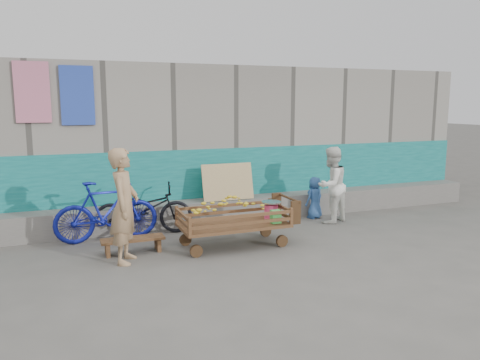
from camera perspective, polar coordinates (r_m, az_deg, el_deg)
name	(u,v)px	position (r m, az deg, el deg)	size (l,w,h in m)	color
ground	(261,260)	(6.93, 2.53, -9.77)	(80.00, 80.00, 0.00)	#55544E
building_wall	(187,140)	(10.41, -6.53, 4.84)	(12.00, 3.50, 3.00)	gray
banana_cart	(232,214)	(7.43, -1.04, -4.12)	(1.87, 0.85, 0.80)	#51341F
bench	(133,242)	(7.39, -12.92, -7.36)	(0.95, 0.29, 0.24)	#51341F
vendor_man	(124,206)	(6.85, -13.92, -3.08)	(0.60, 0.40, 1.65)	tan
woman	(331,185)	(9.08, 11.03, -0.60)	(0.71, 0.55, 1.46)	white
child	(315,198)	(9.41, 9.09, -2.14)	(0.41, 0.26, 0.83)	#2E589A
bicycle_dark	(144,209)	(8.35, -11.66, -3.49)	(0.59, 1.69, 0.89)	black
bicycle_blue	(107,211)	(8.06, -15.96, -3.66)	(0.48, 1.69, 1.01)	#121A90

